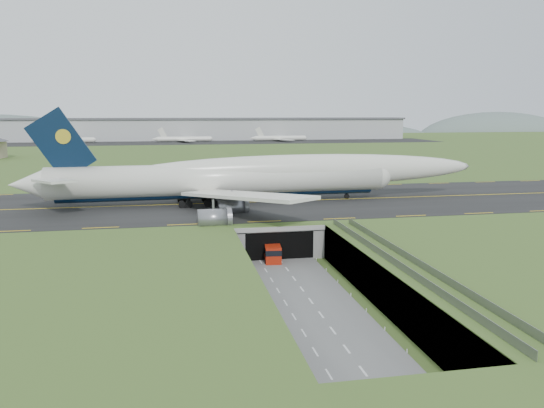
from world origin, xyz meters
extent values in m
plane|color=#3D5B24|center=(0.00, 0.00, 0.00)|extent=(900.00, 900.00, 0.00)
cube|color=gray|center=(0.00, 0.00, 3.00)|extent=(800.00, 800.00, 6.00)
cube|color=slate|center=(0.00, -7.50, 0.10)|extent=(12.00, 75.00, 0.20)
cube|color=black|center=(0.00, 33.00, 6.09)|extent=(800.00, 44.00, 0.18)
cube|color=gray|center=(0.00, 19.00, 5.50)|extent=(16.00, 22.00, 1.00)
cube|color=gray|center=(-7.00, 19.00, 3.00)|extent=(2.00, 22.00, 6.00)
cube|color=gray|center=(7.00, 19.00, 3.00)|extent=(2.00, 22.00, 6.00)
cube|color=black|center=(0.00, 14.00, 2.50)|extent=(12.00, 12.00, 5.00)
cube|color=#A8A8A3|center=(0.00, 7.95, 5.60)|extent=(17.00, 0.50, 0.80)
cube|color=#A8A8A3|center=(11.00, -18.50, 5.80)|extent=(3.00, 53.00, 0.50)
cube|color=gray|center=(9.60, -18.50, 6.55)|extent=(0.06, 53.00, 1.00)
cube|color=gray|center=(12.40, -18.50, 6.55)|extent=(0.06, 53.00, 1.00)
cylinder|color=#A8A8A3|center=(11.00, -40.00, 2.80)|extent=(0.90, 0.90, 5.60)
cylinder|color=#A8A8A3|center=(11.00, -28.00, 2.80)|extent=(0.90, 0.90, 5.60)
cylinder|color=#A8A8A3|center=(11.00, -16.00, 2.80)|extent=(0.90, 0.90, 5.60)
cylinder|color=#A8A8A3|center=(11.00, -4.00, 2.80)|extent=(0.90, 0.90, 5.60)
cylinder|color=silver|center=(-7.59, 32.35, 11.35)|extent=(70.50, 8.87, 6.62)
sphere|color=silver|center=(27.56, 33.47, 11.35)|extent=(6.69, 6.69, 6.49)
cone|color=silver|center=(-45.83, 31.12, 11.35)|extent=(7.44, 6.52, 6.29)
ellipsoid|color=silver|center=(11.39, 32.96, 12.84)|extent=(78.88, 8.61, 6.95)
ellipsoid|color=black|center=(26.53, 33.44, 12.18)|extent=(4.72, 3.04, 2.32)
cylinder|color=black|center=(-7.59, 32.35, 8.77)|extent=(66.87, 4.92, 2.78)
cube|color=silver|center=(-6.05, 48.95, 10.32)|extent=(21.01, 30.74, 2.78)
cube|color=silver|center=(-39.88, 39.07, 12.90)|extent=(9.20, 12.27, 1.06)
cube|color=silver|center=(-4.99, 15.87, 10.32)|extent=(22.50, 30.15, 2.78)
cube|color=silver|center=(-39.38, 23.57, 12.90)|extent=(9.70, 12.19, 1.06)
cube|color=black|center=(-39.11, 31.34, 19.11)|extent=(13.17, 1.04, 14.64)
cylinder|color=yellow|center=(-38.60, 31.35, 20.66)|extent=(2.92, 0.82, 2.90)
cylinder|color=slate|center=(-7.15, 42.19, 7.11)|extent=(5.48, 3.58, 3.41)
cylinder|color=slate|center=(-12.38, 52.89, 7.11)|extent=(5.48, 3.58, 3.41)
cylinder|color=slate|center=(-6.52, 22.55, 7.11)|extent=(5.48, 3.58, 3.41)
cylinder|color=slate|center=(-11.06, 11.54, 7.11)|extent=(5.48, 3.58, 3.41)
cylinder|color=black|center=(20.53, 33.25, 6.75)|extent=(1.15, 0.55, 1.14)
cube|color=black|center=(-12.24, 32.20, 6.90)|extent=(6.43, 7.43, 1.45)
cube|color=#A91E0B|center=(-1.29, 8.22, 1.62)|extent=(3.42, 7.35, 2.84)
cube|color=black|center=(-1.29, 8.22, 2.19)|extent=(3.48, 7.45, 0.95)
cube|color=black|center=(-1.29, 8.22, 0.44)|extent=(3.18, 6.86, 0.47)
cylinder|color=black|center=(-2.78, 6.00, 0.52)|extent=(0.42, 0.88, 0.85)
cylinder|color=black|center=(-2.26, 10.71, 0.52)|extent=(0.42, 0.88, 0.85)
cylinder|color=black|center=(-0.33, 5.73, 0.52)|extent=(0.42, 0.88, 0.85)
cylinder|color=black|center=(0.19, 10.44, 0.52)|extent=(0.42, 0.88, 0.85)
cube|color=#B2B2B2|center=(0.00, 300.00, 13.50)|extent=(300.00, 22.00, 15.00)
cube|color=#4C4C51|center=(0.00, 300.00, 21.00)|extent=(302.00, 24.00, 1.20)
cube|color=black|center=(0.00, 270.00, 6.14)|extent=(320.00, 50.00, 0.08)
cylinder|color=silver|center=(-83.42, 275.00, 8.18)|extent=(34.00, 3.20, 3.20)
cylinder|color=silver|center=(-9.43, 275.00, 8.18)|extent=(34.00, 3.20, 3.20)
cylinder|color=silver|center=(54.69, 275.00, 8.18)|extent=(34.00, 3.20, 3.20)
ellipsoid|color=#4F5F5B|center=(120.00, 430.00, -4.00)|extent=(260.00, 91.00, 44.00)
ellipsoid|color=#4F5F5B|center=(320.00, 430.00, -4.00)|extent=(180.00, 63.00, 60.00)
camera|label=1|loc=(-17.85, -78.99, 25.30)|focal=35.00mm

